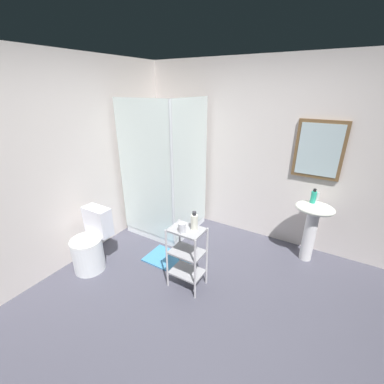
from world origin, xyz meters
The scene contains 12 objects.
ground_plane centered at (0.00, 0.00, -0.01)m, with size 4.20×4.20×0.02m, color #484754.
wall_back centered at (0.01, 1.85, 1.25)m, with size 4.20×0.14×2.50m.
wall_left centered at (-1.85, 0.00, 1.25)m, with size 0.10×4.20×2.50m, color silver.
shower_stall centered at (-1.18, 1.17, 0.46)m, with size 0.92×0.92×2.00m.
pedestal_sink centered at (0.81, 1.52, 0.58)m, with size 0.46×0.37×0.81m.
sink_faucet centered at (0.81, 1.64, 0.86)m, with size 0.03×0.03×0.10m, color silver.
toilet centered at (-1.48, -0.04, 0.31)m, with size 0.37×0.49×0.76m.
storage_cart centered at (-0.29, 0.30, 0.44)m, with size 0.38×0.28×0.74m.
hand_soap_bottle centered at (0.77, 1.53, 0.89)m, with size 0.06×0.06×0.18m.
lotion_bottle_white centered at (-0.22, 0.34, 0.83)m, with size 0.07×0.07×0.21m.
rinse_cup centered at (-0.30, 0.23, 0.79)m, with size 0.08×0.08×0.11m, color silver.
bath_mat centered at (-0.74, 0.55, 0.01)m, with size 0.60×0.40×0.02m, color teal.
Camera 1 is at (0.95, -1.65, 2.13)m, focal length 23.73 mm.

